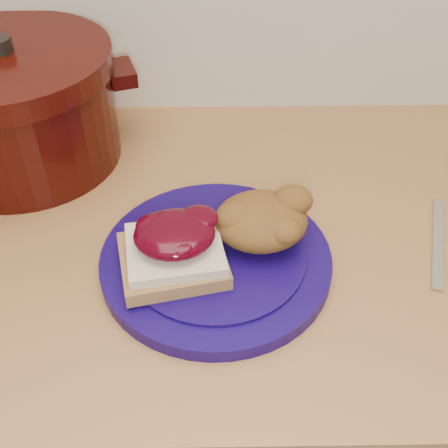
{
  "coord_description": "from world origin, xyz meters",
  "views": [
    {
      "loc": [
        -0.05,
        0.96,
        1.39
      ],
      "look_at": [
        -0.04,
        1.45,
        0.95
      ],
      "focal_mm": 45.0,
      "sensor_mm": 36.0,
      "label": 1
    }
  ],
  "objects_px": {
    "plate": "(216,261)",
    "butter_knife": "(438,241)",
    "dutch_oven": "(16,106)",
    "pepper_grinder": "(32,98)"
  },
  "relations": [
    {
      "from": "plate",
      "to": "butter_knife",
      "type": "distance_m",
      "value": 0.28
    },
    {
      "from": "plate",
      "to": "butter_knife",
      "type": "bearing_deg",
      "value": 7.26
    },
    {
      "from": "dutch_oven",
      "to": "pepper_grinder",
      "type": "bearing_deg",
      "value": 87.76
    },
    {
      "from": "butter_knife",
      "to": "pepper_grinder",
      "type": "height_order",
      "value": "pepper_grinder"
    },
    {
      "from": "butter_knife",
      "to": "pepper_grinder",
      "type": "xyz_separation_m",
      "value": [
        -0.56,
        0.26,
        0.06
      ]
    },
    {
      "from": "plate",
      "to": "pepper_grinder",
      "type": "relative_size",
      "value": 2.22
    },
    {
      "from": "butter_knife",
      "to": "dutch_oven",
      "type": "xyz_separation_m",
      "value": [
        -0.56,
        0.2,
        0.08
      ]
    },
    {
      "from": "butter_knife",
      "to": "plate",
      "type": "bearing_deg",
      "value": 114.23
    },
    {
      "from": "plate",
      "to": "dutch_oven",
      "type": "relative_size",
      "value": 0.76
    },
    {
      "from": "pepper_grinder",
      "to": "dutch_oven",
      "type": "bearing_deg",
      "value": -92.24
    }
  ]
}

